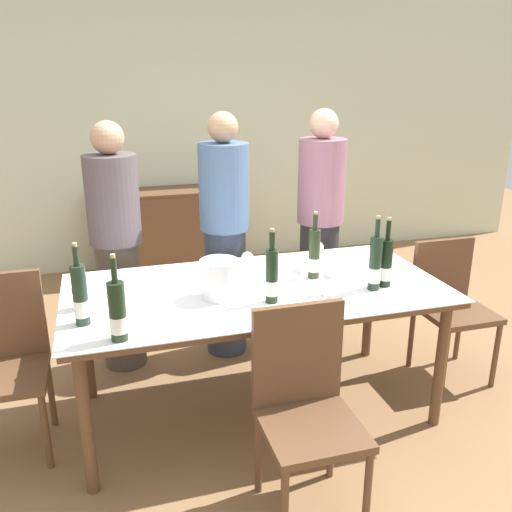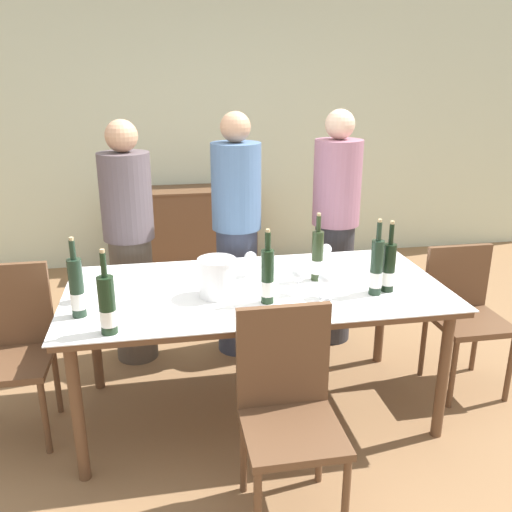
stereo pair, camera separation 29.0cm
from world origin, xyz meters
The scene contains 22 objects.
ground_plane centered at (0.00, 0.00, 0.00)m, with size 12.00×12.00×0.00m, color olive.
back_wall centered at (0.00, 2.83, 1.40)m, with size 8.00×0.10×2.80m.
sideboard_cabinet centered at (-0.22, 2.54, 0.41)m, with size 1.35×0.46×0.82m.
dining_table centered at (0.00, 0.00, 0.72)m, with size 2.05×1.02×0.78m.
ice_bucket centered at (-0.22, -0.08, 0.89)m, with size 0.20×0.20×0.21m.
wine_bottle_0 centered at (0.69, -0.18, 0.91)m, with size 0.07×0.07×0.39m.
wine_bottle_1 centered at (0.60, -0.21, 0.92)m, with size 0.07×0.07×0.41m.
wine_bottle_2 centered at (0.36, 0.05, 0.92)m, with size 0.07×0.07×0.39m.
wine_bottle_3 centered at (0.02, -0.22, 0.92)m, with size 0.07×0.07×0.39m.
wine_bottle_4 centered at (-0.75, -0.42, 0.91)m, with size 0.08×0.08×0.40m.
wine_bottle_5 centered at (-0.90, -0.21, 0.92)m, with size 0.07×0.07×0.40m.
wine_glass_0 centered at (0.33, -0.21, 0.88)m, with size 0.08×0.08×0.14m.
wine_glass_1 centered at (0.20, -0.14, 0.89)m, with size 0.08×0.08×0.15m.
wine_glass_2 centered at (0.00, 0.18, 0.88)m, with size 0.07×0.07×0.15m.
wine_glass_3 centered at (-0.91, -0.03, 0.88)m, with size 0.08×0.08×0.14m.
wine_glass_4 centered at (0.49, 0.31, 0.86)m, with size 0.08×0.08×0.12m.
chair_left_end centered at (-1.32, 0.09, 0.53)m, with size 0.42×0.42×0.93m.
chair_near_front centered at (0.01, -0.74, 0.54)m, with size 0.42×0.42×0.94m.
chair_right_end centered at (1.32, 0.08, 0.52)m, with size 0.42×0.42×0.88m.
person_host centered at (-0.70, 0.78, 0.82)m, with size 0.33×0.33×1.63m.
person_guest_left centered at (0.01, 0.77, 0.84)m, with size 0.33×0.33×1.67m.
person_guest_right centered at (0.72, 0.82, 0.84)m, with size 0.33×0.33×1.67m.
Camera 1 is at (-0.78, -2.64, 1.89)m, focal length 38.00 mm.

